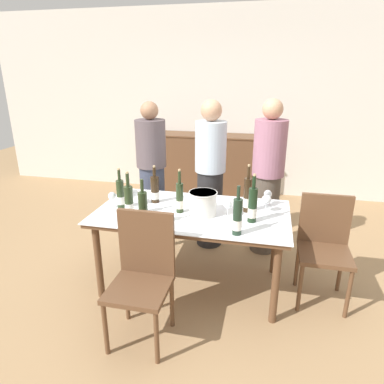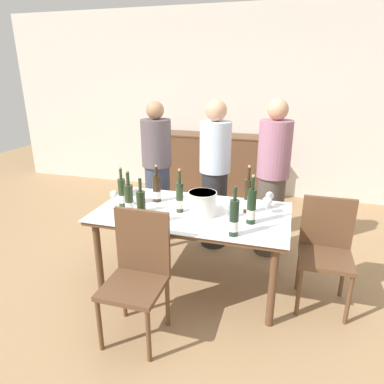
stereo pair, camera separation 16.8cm
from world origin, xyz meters
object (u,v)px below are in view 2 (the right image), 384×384
Objects in this scene: ice_bucket at (202,203)px; wine_bottle_5 at (248,197)px; wine_bottle_7 at (180,198)px; wine_glass_4 at (136,192)px; wine_bottle_4 at (122,193)px; person_guest_left at (215,176)px; person_guest_right at (272,180)px; wine_bottle_0 at (157,189)px; wine_bottle_3 at (251,207)px; wine_bottle_6 at (141,209)px; wine_bottle_2 at (234,219)px; chair_near_front at (138,268)px; wine_glass_3 at (267,202)px; chair_right_end at (326,245)px; wine_bottle_1 at (129,200)px; wine_glass_0 at (227,206)px; wine_glass_2 at (270,196)px; wine_glass_1 at (114,195)px; person_host at (157,173)px; dining_table at (192,219)px; sideboard_cabinet at (212,165)px.

wine_bottle_5 reaches higher than ice_bucket.
wine_bottle_7 is 0.48m from wine_glass_4.
wine_glass_4 is (0.07, 0.13, -0.03)m from wine_bottle_4.
person_guest_left is 0.61m from person_guest_right.
wine_bottle_4 is (-0.25, -0.20, 0.00)m from wine_bottle_0.
wine_bottle_6 is (-0.82, -0.28, -0.00)m from wine_bottle_3.
wine_bottle_2 is 0.79m from chair_near_front.
chair_right_end reaches higher than wine_glass_3.
ice_bucket is 1.73× the size of wine_glass_4.
wine_bottle_1 is 0.28m from wine_glass_4.
wine_bottle_1 is at bearing -169.63° from wine_glass_0.
wine_glass_4 is (-1.19, -0.06, -0.02)m from wine_glass_3.
wine_glass_0 is 1.05× the size of wine_glass_2.
wine_bottle_1 reaches higher than wine_bottle_2.
wine_bottle_0 reaches higher than wine_glass_1.
wine_bottle_3 reaches higher than wine_bottle_1.
wine_bottle_0 is at bearing 177.60° from wine_bottle_5.
wine_bottle_1 reaches higher than wine_bottle_0.
person_guest_right reaches higher than wine_bottle_6.
wine_bottle_1 is 0.66m from chair_near_front.
wine_bottle_6 is 0.24× the size of person_host.
dining_table is 0.74m from wine_glass_1.
wine_bottle_0 is at bearing -120.83° from person_guest_left.
ice_bucket is at bearing -161.07° from wine_glass_3.
wine_bottle_2 is 2.73× the size of wine_glass_4.
wine_bottle_6 reaches higher than chair_right_end.
sideboard_cabinet is 2.82m from chair_right_end.
wine_glass_1 is (-0.72, -0.05, 0.17)m from dining_table.
wine_glass_0 is 0.88m from chair_right_end.
chair_near_front is (-0.84, -0.99, -0.29)m from wine_glass_2.
wine_bottle_2 is at bearing 1.84° from wine_bottle_6.
wine_bottle_6 reaches higher than dining_table.
person_guest_right is (0.20, 1.17, -0.04)m from wine_bottle_2.
ice_bucket is (0.10, -0.04, 0.18)m from dining_table.
ice_bucket is 0.69× the size of wine_bottle_0.
wine_bottle_5 reaches higher than dining_table.
wine_glass_4 is (-1.20, -0.23, -0.00)m from wine_glass_2.
chair_right_end is at bearing -22.22° from person_host.
wine_bottle_5 is 1.20m from wine_glass_1.
sideboard_cabinet is 4.20× the size of wine_bottle_7.
wine_bottle_6 is 0.24× the size of person_guest_right.
wine_bottle_6 is 1.54m from chair_right_end.
wine_glass_2 is (1.02, -2.15, 0.34)m from sideboard_cabinet.
chair_right_end is 0.56× the size of person_guest_right.
wine_bottle_1 is 1.17m from wine_glass_3.
wine_bottle_4 is 0.23× the size of person_guest_left.
person_guest_left reaches higher than wine_bottle_6.
wine_bottle_3 reaches higher than wine_glass_4.
wine_glass_0 is (0.41, -0.01, -0.02)m from wine_bottle_7.
wine_bottle_2 is 0.70m from wine_glass_2.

